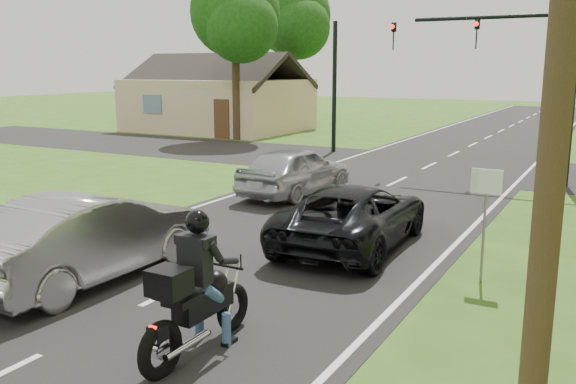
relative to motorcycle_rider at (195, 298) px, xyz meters
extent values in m
plane|color=#355518|center=(-1.85, 1.89, -0.81)|extent=(140.00, 140.00, 0.00)
cube|color=black|center=(-1.85, 11.89, -0.80)|extent=(8.00, 100.00, 0.01)
cube|color=black|center=(-1.85, 17.89, -0.81)|extent=(60.00, 7.00, 0.01)
torus|color=black|center=(0.00, 0.90, -0.45)|extent=(0.16, 0.72, 0.72)
torus|color=black|center=(-0.01, -0.74, -0.45)|extent=(0.18, 0.79, 0.79)
cube|color=black|center=(0.00, 0.19, -0.12)|extent=(0.31, 1.04, 0.33)
sphere|color=black|center=(0.00, 0.46, 0.08)|extent=(0.37, 0.37, 0.37)
cube|color=black|center=(0.00, -0.19, 0.08)|extent=(0.37, 0.60, 0.11)
cube|color=#FF0C07|center=(-0.01, -0.86, -0.10)|extent=(0.11, 0.03, 0.05)
cylinder|color=silver|center=(0.17, -0.41, -0.47)|extent=(0.10, 0.87, 0.10)
cylinder|color=black|center=(0.00, 0.68, 0.27)|extent=(0.68, 0.04, 0.04)
cube|color=black|center=(-0.01, -0.52, 0.40)|extent=(0.48, 0.44, 0.35)
cube|color=black|center=(0.00, 0.02, 0.54)|extent=(0.44, 0.24, 0.66)
sphere|color=black|center=(0.00, 0.10, 1.06)|extent=(0.33, 0.33, 0.33)
cylinder|color=navy|center=(-0.24, 0.39, -0.56)|extent=(0.13, 0.13, 0.49)
cylinder|color=navy|center=(0.24, 0.38, -0.56)|extent=(0.13, 0.13, 0.49)
imported|color=black|center=(-0.14, 5.89, -0.10)|extent=(2.56, 5.11, 1.39)
imported|color=#A1A1A6|center=(-3.59, 1.55, 0.02)|extent=(1.78, 4.98, 1.63)
imported|color=#ABACB3|center=(-3.91, 10.19, -0.03)|extent=(2.14, 4.64, 1.54)
cylinder|color=black|center=(3.35, 15.89, 2.19)|extent=(0.20, 0.20, 6.00)
cylinder|color=black|center=(0.65, 15.89, 4.79)|extent=(5.40, 0.14, 0.14)
imported|color=black|center=(0.15, 15.89, 4.24)|extent=(0.16, 0.36, 1.00)
imported|color=black|center=(-2.85, 15.89, 4.24)|extent=(0.16, 0.36, 1.00)
sphere|color=#FF0C07|center=(0.15, 15.71, 4.57)|extent=(0.16, 0.16, 0.16)
sphere|color=#FF0C07|center=(-2.85, 15.71, 4.57)|extent=(0.16, 0.16, 0.16)
cylinder|color=black|center=(-7.05, 19.89, 2.19)|extent=(0.20, 0.20, 6.00)
cylinder|color=slate|center=(2.85, 4.89, 0.19)|extent=(0.05, 0.05, 2.00)
cube|color=silver|center=(2.85, 4.86, 1.09)|extent=(0.55, 0.04, 0.45)
cylinder|color=slate|center=(3.05, 12.89, 0.19)|extent=(0.05, 0.05, 2.00)
cube|color=#0C591E|center=(3.05, 12.86, 1.09)|extent=(0.55, 0.04, 0.45)
cylinder|color=#332316|center=(-13.85, 21.89, 2.27)|extent=(0.44, 0.44, 6.16)
sphere|color=#13350E|center=(-13.85, 21.89, 6.01)|extent=(4.80, 4.80, 4.80)
sphere|color=#13350E|center=(-13.05, 21.25, 5.24)|extent=(3.84, 3.84, 3.84)
cylinder|color=#332316|center=(-15.85, 31.89, 2.55)|extent=(0.44, 0.44, 6.72)
sphere|color=#13350E|center=(-15.85, 31.89, 6.63)|extent=(5.40, 5.40, 5.40)
sphere|color=#13350E|center=(-14.95, 31.17, 5.79)|extent=(4.32, 4.32, 4.32)
cube|color=#C9B68B|center=(-17.85, 25.89, 0.79)|extent=(10.00, 8.00, 3.20)
cube|color=black|center=(-17.85, 23.89, 2.89)|extent=(10.20, 4.00, 2.29)
cube|color=black|center=(-17.85, 27.89, 2.89)|extent=(10.20, 4.00, 2.29)
camera|label=1|loc=(4.91, -6.27, 3.09)|focal=38.00mm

